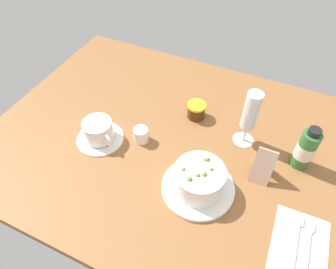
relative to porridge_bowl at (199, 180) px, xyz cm
name	(u,v)px	position (x,y,z in cm)	size (l,w,h in cm)	color
ground_plane	(170,142)	(-14.08, 13.27, -5.56)	(110.00, 84.00, 3.00)	brown
porridge_bowl	(199,180)	(0.00, 0.00, 0.00)	(19.50, 19.50, 9.03)	white
cutlery_setting	(300,245)	(27.20, -4.39, -3.80)	(13.11, 18.70, 0.90)	white
coffee_cup	(99,132)	(-33.51, 4.19, -0.78)	(14.33, 14.33, 7.06)	white
creamer_jug	(141,135)	(-21.81, 9.14, -1.64)	(5.08, 4.75, 5.25)	white
wine_glass	(251,113)	(6.44, 22.05, 7.23)	(6.40, 6.40, 18.42)	white
jam_jar	(196,110)	(-10.53, 25.74, -1.44)	(5.97, 5.97, 5.17)	#50270F
sauce_bottle_green	(305,149)	(23.10, 19.94, 2.39)	(5.09, 5.09, 14.16)	#337233
menu_card	(264,163)	(14.01, 11.61, 1.23)	(5.14, 6.68, 10.70)	tan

